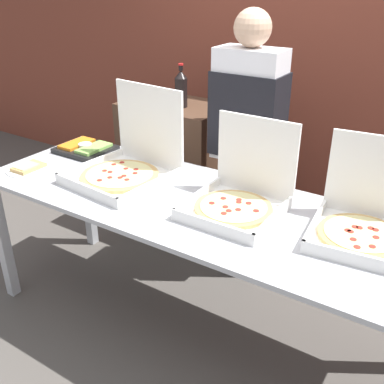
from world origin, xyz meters
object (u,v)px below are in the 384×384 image
object	(u,v)px
pizza_box_near_left	(239,195)
soda_bottle	(181,88)
pizza_box_far_left	(364,221)
paper_plate_front_right	(29,168)
veggie_tray	(85,148)
pizza_box_near_right	(127,163)
person_server_vest	(247,137)
soda_can_silver	(134,93)

from	to	relation	value
pizza_box_near_left	soda_bottle	world-z (taller)	soda_bottle
pizza_box_far_left	paper_plate_front_right	xyz separation A→B (m)	(-1.82, -0.31, -0.06)
pizza_box_far_left	veggie_tray	xyz separation A→B (m)	(-1.75, 0.09, -0.05)
pizza_box_near_right	person_server_vest	distance (m)	0.77
veggie_tray	soda_bottle	world-z (taller)	soda_bottle
pizza_box_near_left	paper_plate_front_right	size ratio (longest dim) A/B	1.72
paper_plate_front_right	veggie_tray	world-z (taller)	veggie_tray
pizza_box_near_right	pizza_box_far_left	xyz separation A→B (m)	(1.26, 0.07, -0.01)
veggie_tray	person_server_vest	bearing A→B (deg)	29.05
pizza_box_far_left	person_server_vest	size ratio (longest dim) A/B	0.28
person_server_vest	pizza_box_near_right	bearing A→B (deg)	58.04
pizza_box_near_right	person_server_vest	xyz separation A→B (m)	(0.41, 0.65, 0.04)
pizza_box_near_left	person_server_vest	size ratio (longest dim) A/B	0.26
paper_plate_front_right	soda_can_silver	size ratio (longest dim) A/B	2.06
pizza_box_near_left	soda_bottle	xyz separation A→B (m)	(-0.91, 0.86, 0.23)
pizza_box_near_right	veggie_tray	distance (m)	0.51
paper_plate_front_right	veggie_tray	size ratio (longest dim) A/B	0.77
veggie_tray	pizza_box_near_right	bearing A→B (deg)	-17.95
pizza_box_near_left	paper_plate_front_right	world-z (taller)	pizza_box_near_left
paper_plate_front_right	person_server_vest	bearing A→B (deg)	42.79
pizza_box_near_right	pizza_box_near_left	bearing A→B (deg)	5.09
soda_bottle	soda_can_silver	xyz separation A→B (m)	(-0.38, -0.07, -0.07)
pizza_box_near_right	paper_plate_front_right	xyz separation A→B (m)	(-0.55, -0.24, -0.07)
pizza_box_far_left	veggie_tray	bearing A→B (deg)	171.21
pizza_box_far_left	soda_can_silver	distance (m)	1.99
veggie_tray	person_server_vest	xyz separation A→B (m)	(0.89, 0.50, 0.10)
person_server_vest	pizza_box_near_left	bearing A→B (deg)	113.90
pizza_box_near_right	pizza_box_near_left	world-z (taller)	pizza_box_near_right
pizza_box_near_right	veggie_tray	size ratio (longest dim) A/B	1.66
pizza_box_near_right	pizza_box_near_left	size ratio (longest dim) A/B	1.25
soda_can_silver	person_server_vest	bearing A→B (deg)	-7.51
veggie_tray	person_server_vest	size ratio (longest dim) A/B	0.20
soda_can_silver	pizza_box_far_left	bearing A→B (deg)	-21.11
person_server_vest	veggie_tray	bearing A→B (deg)	29.05
veggie_tray	pizza_box_far_left	bearing A→B (deg)	-2.87
soda_bottle	soda_can_silver	bearing A→B (deg)	-170.20
pizza_box_near_left	paper_plate_front_right	bearing A→B (deg)	-169.30
veggie_tray	soda_can_silver	world-z (taller)	soda_can_silver
pizza_box_near_left	person_server_vest	xyz separation A→B (m)	(-0.29, 0.66, 0.05)
pizza_box_near_right	person_server_vest	size ratio (longest dim) A/B	0.32
pizza_box_near_left	person_server_vest	bearing A→B (deg)	114.26
veggie_tray	soda_bottle	size ratio (longest dim) A/B	1.10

